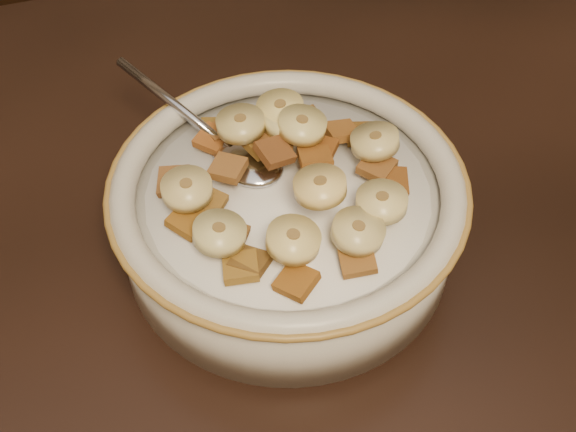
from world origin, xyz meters
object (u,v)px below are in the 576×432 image
object	(u,v)px
cereal_bowl	(288,220)
table	(199,400)
spoon	(248,162)
chair	(16,184)

from	to	relation	value
cereal_bowl	table	bearing A→B (deg)	-134.86
table	spoon	world-z (taller)	spoon
chair	spoon	world-z (taller)	chair
chair	spoon	distance (m)	0.60
cereal_bowl	spoon	bearing A→B (deg)	121.03
table	chair	bearing A→B (deg)	105.35
spoon	chair	bearing A→B (deg)	-93.06
cereal_bowl	spoon	xyz separation A→B (m)	(-0.02, 0.03, 0.03)
table	cereal_bowl	xyz separation A→B (m)	(0.08, 0.08, 0.05)
chair	spoon	bearing A→B (deg)	-81.57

